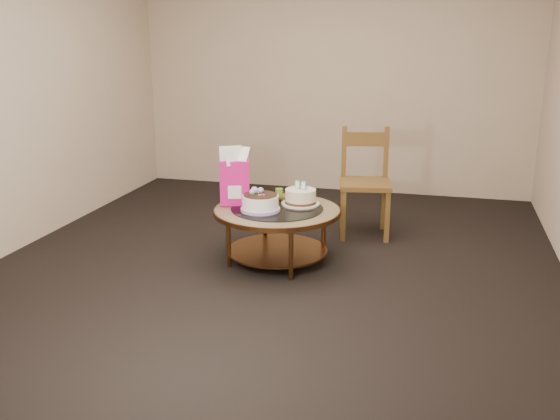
% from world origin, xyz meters
% --- Properties ---
extents(ground, '(5.00, 5.00, 0.00)m').
position_xyz_m(ground, '(0.00, 0.00, 0.00)').
color(ground, black).
rests_on(ground, ground).
extents(room_walls, '(4.52, 5.02, 2.61)m').
position_xyz_m(room_walls, '(0.00, 0.00, 1.54)').
color(room_walls, '#C9B198').
rests_on(room_walls, ground).
extents(coffee_table, '(1.02, 1.02, 0.46)m').
position_xyz_m(coffee_table, '(0.00, -0.00, 0.38)').
color(coffee_table, brown).
rests_on(coffee_table, ground).
extents(decorated_cake, '(0.31, 0.31, 0.18)m').
position_xyz_m(decorated_cake, '(-0.11, -0.10, 0.52)').
color(decorated_cake, '#B393D0').
rests_on(decorated_cake, coffee_table).
extents(cream_cake, '(0.31, 0.31, 0.20)m').
position_xyz_m(cream_cake, '(0.16, 0.15, 0.52)').
color(cream_cake, white).
rests_on(cream_cake, coffee_table).
extents(gift_bag, '(0.26, 0.22, 0.47)m').
position_xyz_m(gift_bag, '(-0.36, 0.02, 0.69)').
color(gift_bag, '#DD147E').
rests_on(gift_bag, coffee_table).
extents(pillar_candle, '(0.13, 0.13, 0.10)m').
position_xyz_m(pillar_candle, '(-0.06, 0.29, 0.49)').
color(pillar_candle, '#CBB653').
rests_on(pillar_candle, coffee_table).
extents(dining_chair, '(0.52, 0.52, 0.98)m').
position_xyz_m(dining_chair, '(0.59, 0.91, 0.50)').
color(dining_chair, brown).
rests_on(dining_chair, ground).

